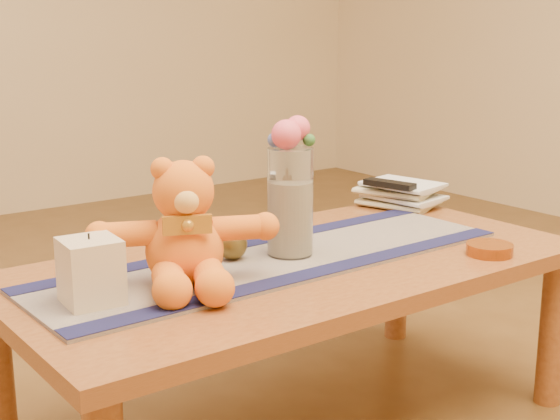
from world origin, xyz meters
TOP-DOWN VIEW (x-y plane):
  - coffee_table_top at (0.00, 0.00)m, footprint 1.40×0.70m
  - table_leg_fr at (0.64, -0.29)m, footprint 0.07×0.07m
  - table_leg_br at (0.64, 0.29)m, footprint 0.07×0.07m
  - persian_runner at (-0.05, 0.02)m, footprint 1.21×0.37m
  - runner_border_near at (-0.04, -0.13)m, footprint 1.20×0.08m
  - runner_border_far at (-0.05, 0.16)m, footprint 1.20×0.08m
  - teddy_bear at (-0.31, -0.01)m, footprint 0.48×0.44m
  - pillar_candle at (-0.53, -0.01)m, footprint 0.12×0.12m
  - candle_wick at (-0.53, -0.01)m, footprint 0.00×0.00m
  - glass_vase at (-0.00, 0.02)m, footprint 0.11×0.11m
  - potpourri_fill at (-0.00, 0.02)m, footprint 0.09×0.09m
  - rose_left at (-0.02, 0.01)m, footprint 0.07×0.07m
  - rose_right at (0.02, 0.03)m, footprint 0.06×0.06m
  - blue_flower_back at (0.01, 0.06)m, footprint 0.04×0.04m
  - blue_flower_side at (-0.03, 0.04)m, footprint 0.04×0.04m
  - leaf_sprig at (0.04, 0.00)m, footprint 0.03×0.03m
  - bronze_ball at (-0.14, 0.07)m, footprint 0.09×0.09m
  - book_bottom at (0.52, 0.23)m, footprint 0.22×0.26m
  - book_lower at (0.53, 0.23)m, footprint 0.20×0.25m
  - book_upper at (0.52, 0.23)m, footprint 0.23×0.27m
  - book_top at (0.53, 0.23)m, footprint 0.20×0.25m
  - tv_remote at (0.53, 0.22)m, footprint 0.08×0.17m
  - amber_dish at (0.40, -0.25)m, footprint 0.12×0.12m

SIDE VIEW (x-z plane):
  - table_leg_fr at x=0.64m, z-range 0.00..0.41m
  - table_leg_br at x=0.64m, z-range 0.00..0.41m
  - coffee_table_top at x=0.00m, z-range 0.41..0.45m
  - persian_runner at x=-0.05m, z-range 0.45..0.46m
  - runner_border_near at x=-0.04m, z-range 0.46..0.46m
  - runner_border_far at x=-0.05m, z-range 0.46..0.46m
  - book_bottom at x=0.52m, z-range 0.45..0.47m
  - amber_dish at x=0.40m, z-range 0.45..0.48m
  - book_lower at x=0.53m, z-range 0.47..0.49m
  - bronze_ball at x=-0.14m, z-range 0.46..0.53m
  - book_upper at x=0.52m, z-range 0.49..0.51m
  - book_top at x=0.53m, z-range 0.51..0.53m
  - pillar_candle at x=-0.53m, z-range 0.46..0.59m
  - tv_remote at x=0.53m, z-range 0.53..0.54m
  - potpourri_fill at x=0.00m, z-range 0.46..0.64m
  - teddy_bear at x=-0.31m, z-range 0.46..0.72m
  - glass_vase at x=0.00m, z-range 0.46..0.72m
  - candle_wick at x=-0.53m, z-range 0.59..0.60m
  - leaf_sprig at x=0.04m, z-range 0.72..0.75m
  - blue_flower_side at x=-0.03m, z-range 0.72..0.76m
  - blue_flower_back at x=0.01m, z-range 0.72..0.77m
  - rose_left at x=-0.02m, z-range 0.72..0.79m
  - rose_right at x=0.02m, z-range 0.73..0.79m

